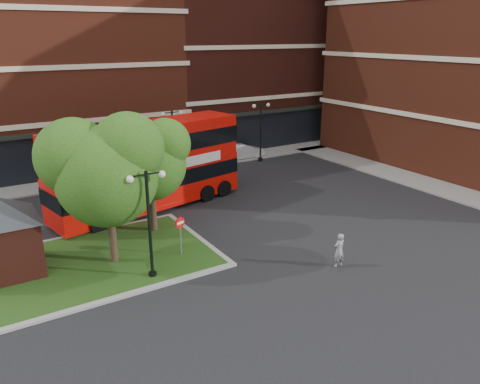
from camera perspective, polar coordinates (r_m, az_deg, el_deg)
ground at (r=23.71m, az=2.14°, el=-7.24°), size 120.00×120.00×0.00m
pavement_far at (r=37.62m, az=-11.99°, el=2.40°), size 44.00×3.00×0.12m
pavement_side at (r=36.09m, az=22.58°, el=0.65°), size 3.00×28.00×0.12m
terrace_far_left at (r=41.96m, az=-26.90°, el=12.17°), size 26.00×12.00×14.00m
terrace_far_right at (r=49.13m, az=0.17°, el=15.97°), size 18.00×12.00×16.00m
traffic_island at (r=23.41m, az=-18.90°, el=-8.49°), size 12.60×7.60×0.15m
tree_island_west at (r=21.65m, az=-16.34°, el=3.02°), size 5.40×4.71×7.21m
tree_island_east at (r=24.97m, az=-11.18°, el=4.15°), size 4.46×3.90×6.29m
lamp_island at (r=20.42m, az=-11.03°, el=-3.33°), size 1.72×0.36×5.00m
lamp_far_left at (r=35.85m, az=-8.16°, el=6.39°), size 1.72×0.36×5.00m
lamp_far_right at (r=39.65m, az=2.55°, el=7.75°), size 1.72×0.36×5.00m
bus at (r=28.96m, az=-11.19°, el=3.76°), size 12.56×5.19×4.68m
woman at (r=22.40m, az=11.98°, el=-6.94°), size 0.61×0.41×1.65m
car_silver at (r=36.04m, az=-16.83°, el=2.36°), size 4.18×1.71×1.42m
car_white at (r=40.91m, az=0.37°, el=4.98°), size 4.00×1.54×1.30m
no_entry_sign at (r=22.74m, az=-7.31°, el=-4.46°), size 0.56×0.22×2.07m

